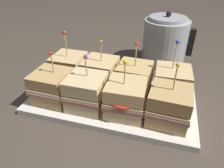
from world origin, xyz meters
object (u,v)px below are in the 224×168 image
Objects in this scene: serving_platter at (112,100)px; sandwich_front_far_right at (169,106)px; sandwich_front_far_left at (53,86)px; sandwich_front_center_right at (126,99)px; sandwich_back_center_left at (100,73)px; sandwich_back_far_right at (171,84)px; kettle_steel at (165,41)px; sandwich_back_far_left at (70,69)px; sandwich_front_center_left at (86,92)px; sandwich_back_center_right at (134,78)px.

sandwich_front_far_right reaches higher than serving_platter.
serving_platter is 3.19× the size of sandwich_front_far_left.
serving_platter is 0.09m from sandwich_front_center_right.
sandwich_front_far_left is 0.15m from sandwich_back_center_left.
sandwich_back_far_right is at bearing 18.08° from serving_platter.
sandwich_front_far_right is at bearing -18.21° from serving_platter.
sandwich_front_center_right reaches higher than serving_platter.
sandwich_back_center_left is at bearing 153.70° from sandwich_front_far_right.
sandwich_back_far_right is at bearing -81.95° from kettle_steel.
sandwich_front_far_right is at bearing -18.56° from sandwich_back_far_left.
sandwich_back_center_right is (0.11, 0.11, -0.00)m from sandwich_front_center_left.
sandwich_back_center_left reaches higher than sandwich_front_center_left.
kettle_steel is (0.07, 0.38, 0.03)m from sandwich_front_center_right.
sandwich_back_center_right is (0.05, 0.06, 0.05)m from serving_platter.
sandwich_back_far_right is (0.32, -0.00, 0.00)m from sandwich_back_far_left.
sandwich_back_far_right reaches higher than serving_platter.
sandwich_front_far_left reaches higher than serving_platter.
kettle_steel is at bearing 75.03° from sandwich_back_center_right.
sandwich_back_center_left is 0.22m from sandwich_back_far_right.
sandwich_back_center_right is (0.11, 0.00, -0.00)m from sandwich_back_center_left.
sandwich_front_center_right is at bearing -45.20° from sandwich_back_center_left.
sandwich_back_center_right is at bearing 46.59° from serving_platter.
sandwich_front_far_left is 0.98× the size of sandwich_front_center_left.
serving_platter is at bearing 134.47° from sandwich_front_center_right.
sandwich_front_center_right is at bearing 0.32° from sandwich_front_center_left.
sandwich_front_far_left is at bearing -153.20° from sandwich_back_center_right.
sandwich_front_center_right is 0.24m from sandwich_back_far_left.
sandwich_front_center_right is at bearing -45.53° from serving_platter.
sandwich_back_center_left is 0.77× the size of kettle_steel.
kettle_steel is at bearing 95.42° from sandwich_front_far_right.
sandwich_back_far_left reaches higher than sandwich_front_center_left.
sandwich_front_center_left is at bearing -154.02° from sandwich_back_far_right.
sandwich_back_far_left reaches higher than sandwich_front_center_right.
sandwich_front_center_right is 0.15m from sandwich_back_center_left.
kettle_steel is at bearing 79.07° from sandwich_front_center_right.
sandwich_back_far_right is (0.32, 0.11, 0.00)m from sandwich_front_far_left.
sandwich_front_center_left is 0.94× the size of sandwich_front_far_right.
sandwich_front_far_left is 0.94× the size of sandwich_back_center_left.
sandwich_back_center_left is (0.00, 0.11, -0.00)m from sandwich_front_center_left.
sandwich_back_far_right is (0.11, 0.11, 0.00)m from sandwich_front_center_right.
kettle_steel reaches higher than sandwich_front_far_left.
serving_platter is 0.18m from sandwich_back_far_left.
sandwich_front_far_left is at bearing 179.64° from sandwich_front_center_right.
sandwich_back_far_right reaches higher than sandwich_front_center_right.
sandwich_back_far_left is at bearing 178.96° from sandwich_back_center_left.
sandwich_front_far_right is 0.24m from sandwich_back_center_left.
sandwich_back_center_left is at bearing -179.85° from sandwich_back_far_right.
kettle_steel is at bearing 43.44° from sandwich_back_far_left.
kettle_steel is at bearing 64.35° from sandwich_front_center_left.
sandwich_back_far_right is (0.22, 0.00, 0.00)m from sandwich_back_center_left.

